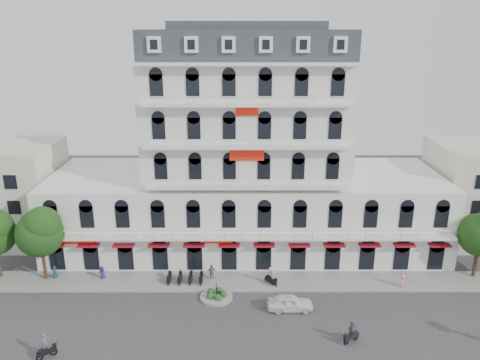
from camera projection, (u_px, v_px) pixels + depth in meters
name	position (u px, v px, depth m)	size (l,w,h in m)	color
ground	(248.00, 336.00, 39.99)	(120.00, 120.00, 0.00)	#38383A
sidewalk	(247.00, 281.00, 48.53)	(53.00, 4.00, 0.16)	gray
main_building	(246.00, 166.00, 54.02)	(45.00, 15.00, 25.80)	silver
flank_building_west	(0.00, 192.00, 57.13)	(14.00, 10.00, 12.00)	beige
traffic_island	(216.00, 296.00, 45.62)	(3.20, 3.20, 1.60)	gray
parked_scooter_row	(185.00, 283.00, 48.36)	(4.40, 1.80, 1.10)	black
tree_west_inner	(40.00, 230.00, 47.23)	(4.76, 4.76, 8.25)	#382314
parked_car	(290.00, 303.00, 43.60)	(1.72, 4.27, 1.45)	white
rider_west	(46.00, 347.00, 37.09)	(1.43, 1.19, 2.26)	black
rider_northeast	(352.00, 332.00, 38.96)	(1.50, 1.10, 2.05)	black
rider_center	(271.00, 276.00, 47.63)	(1.24, 1.37, 2.08)	black
pedestrian_left	(102.00, 273.00, 48.78)	(0.74, 0.48, 1.52)	navy
pedestrian_mid	(212.00, 272.00, 48.76)	(1.02, 0.42, 1.74)	slate
pedestrian_right	(402.00, 281.00, 47.25)	(0.98, 0.57, 1.52)	pink
pedestrian_far	(55.00, 273.00, 48.76)	(0.58, 0.38, 1.59)	navy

